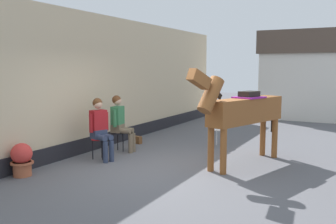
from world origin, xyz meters
The scene contains 9 objects.
ground_plane centered at (0.00, 3.00, 0.00)m, with size 40.00×40.00×0.00m, color #56565B.
pub_facade_wall centered at (-2.55, 1.50, 1.54)m, with size 0.34×14.00×3.40m.
distant_cottage centered at (1.40, 9.79, 1.80)m, with size 3.40×2.60×3.50m.
seated_visitor_near centered at (-1.62, 0.25, 0.78)m, with size 0.61×0.49×1.39m.
seated_visitor_far centered at (-1.71, 1.15, 0.78)m, with size 0.61×0.49×1.39m.
saddled_horse_center centered at (1.33, 1.29, 1.16)m, with size 1.18×2.90×2.06m.
flower_planter_near centered at (-2.15, -1.48, 0.33)m, with size 0.43×0.43×0.64m.
spare_stool_white centered at (0.21, 2.86, 0.40)m, with size 0.32×0.32×0.46m.
satchel_bag centered at (-1.86, 2.16, 0.10)m, with size 0.28×0.12×0.20m, color brown.
Camera 1 is at (3.57, -6.37, 2.08)m, focal length 40.07 mm.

